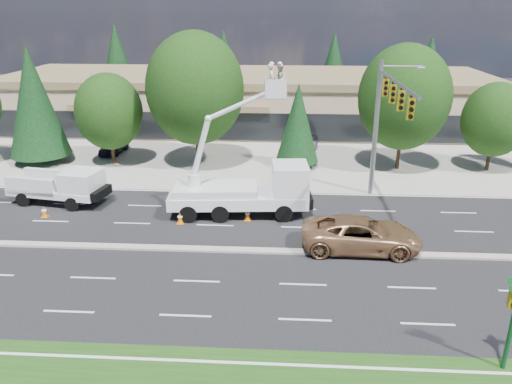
# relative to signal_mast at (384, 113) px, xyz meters

# --- Properties ---
(ground) EXTENTS (140.00, 140.00, 0.00)m
(ground) POSITION_rel_signal_mast_xyz_m (-10.03, -7.04, -6.06)
(ground) COLOR black
(ground) RESTS_ON ground
(concrete_apron) EXTENTS (140.00, 22.00, 0.01)m
(concrete_apron) POSITION_rel_signal_mast_xyz_m (-10.03, 12.96, -6.05)
(concrete_apron) COLOR #9B988D
(concrete_apron) RESTS_ON ground
(road_median) EXTENTS (120.00, 0.55, 0.12)m
(road_median) POSITION_rel_signal_mast_xyz_m (-10.03, -7.04, -6.00)
(road_median) COLOR #9B988D
(road_median) RESTS_ON ground
(strip_mall) EXTENTS (50.40, 15.40, 5.50)m
(strip_mall) POSITION_rel_signal_mast_xyz_m (-10.03, 22.93, -3.23)
(strip_mall) COLOR tan
(strip_mall) RESTS_ON ground
(tree_front_b) EXTENTS (4.78, 4.78, 9.42)m
(tree_front_b) POSITION_rel_signal_mast_xyz_m (-26.03, 7.96, -1.00)
(tree_front_b) COLOR #332114
(tree_front_b) RESTS_ON ground
(tree_front_c) EXTENTS (5.31, 5.31, 7.37)m
(tree_front_c) POSITION_rel_signal_mast_xyz_m (-20.03, 7.96, -1.74)
(tree_front_c) COLOR #332114
(tree_front_c) RESTS_ON ground
(tree_front_d) EXTENTS (7.60, 7.60, 10.55)m
(tree_front_d) POSITION_rel_signal_mast_xyz_m (-13.03, 7.96, 0.12)
(tree_front_d) COLOR #332114
(tree_front_d) RESTS_ON ground
(tree_front_e) EXTENTS (3.39, 3.39, 6.69)m
(tree_front_e) POSITION_rel_signal_mast_xyz_m (-5.03, 7.96, -2.47)
(tree_front_e) COLOR #332114
(tree_front_e) RESTS_ON ground
(tree_front_f) EXTENTS (6.99, 6.99, 9.69)m
(tree_front_f) POSITION_rel_signal_mast_xyz_m (2.97, 7.96, -0.38)
(tree_front_f) COLOR #332114
(tree_front_f) RESTS_ON ground
(tree_front_g) EXTENTS (4.97, 4.97, 6.90)m
(tree_front_g) POSITION_rel_signal_mast_xyz_m (9.97, 7.96, -2.02)
(tree_front_g) COLOR #332114
(tree_front_g) RESTS_ON ground
(tree_back_a) EXTENTS (5.14, 5.14, 10.12)m
(tree_back_a) POSITION_rel_signal_mast_xyz_m (-28.03, 34.96, -0.62)
(tree_back_a) COLOR #332114
(tree_back_a) RESTS_ON ground
(tree_back_b) EXTENTS (4.76, 4.76, 9.38)m
(tree_back_b) POSITION_rel_signal_mast_xyz_m (-14.03, 34.96, -1.02)
(tree_back_b) COLOR #332114
(tree_back_b) RESTS_ON ground
(tree_back_c) EXTENTS (4.66, 4.66, 9.19)m
(tree_back_c) POSITION_rel_signal_mast_xyz_m (-0.03, 34.96, -1.13)
(tree_back_c) COLOR #332114
(tree_back_c) RESTS_ON ground
(tree_back_d) EXTENTS (4.51, 4.51, 8.88)m
(tree_back_d) POSITION_rel_signal_mast_xyz_m (11.97, 34.96, -1.29)
(tree_back_d) COLOR #332114
(tree_back_d) RESTS_ON ground
(signal_mast) EXTENTS (2.76, 10.16, 9.00)m
(signal_mast) POSITION_rel_signal_mast_xyz_m (0.00, 0.00, 0.00)
(signal_mast) COLOR gray
(signal_mast) RESTS_ON ground
(utility_pickup) EXTENTS (6.37, 3.24, 2.33)m
(utility_pickup) POSITION_rel_signal_mast_xyz_m (-20.40, -0.92, -5.10)
(utility_pickup) COLOR white
(utility_pickup) RESTS_ON ground
(bucket_truck) EXTENTS (8.65, 3.29, 9.26)m
(bucket_truck) POSITION_rel_signal_mast_xyz_m (-8.07, -2.03, -4.05)
(bucket_truck) COLOR white
(bucket_truck) RESTS_ON ground
(traffic_cone_a) EXTENTS (0.40, 0.40, 0.70)m
(traffic_cone_a) POSITION_rel_signal_mast_xyz_m (-20.67, -3.21, -5.72)
(traffic_cone_a) COLOR orange
(traffic_cone_a) RESTS_ON ground
(traffic_cone_b) EXTENTS (0.40, 0.40, 0.70)m
(traffic_cone_b) POSITION_rel_signal_mast_xyz_m (-12.15, -3.66, -5.72)
(traffic_cone_b) COLOR orange
(traffic_cone_b) RESTS_ON ground
(traffic_cone_c) EXTENTS (0.40, 0.40, 0.70)m
(traffic_cone_c) POSITION_rel_signal_mast_xyz_m (-8.17, -2.95, -5.72)
(traffic_cone_c) COLOR orange
(traffic_cone_c) RESTS_ON ground
(minivan) EXTENTS (6.36, 3.05, 1.75)m
(minivan) POSITION_rel_signal_mast_xyz_m (-1.88, -6.44, -5.18)
(minivan) COLOR #AA7B52
(minivan) RESTS_ON ground
(parked_car_west) EXTENTS (1.86, 4.04, 1.34)m
(parked_car_west) POSITION_rel_signal_mast_xyz_m (-21.02, 11.04, -5.39)
(parked_car_west) COLOR black
(parked_car_west) RESTS_ON ground
(parked_car_east) EXTENTS (2.65, 4.92, 1.54)m
(parked_car_east) POSITION_rel_signal_mast_xyz_m (-4.32, 11.74, -5.29)
(parked_car_east) COLOR black
(parked_car_east) RESTS_ON ground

